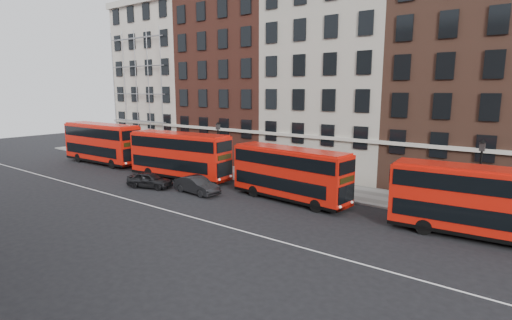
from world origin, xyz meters
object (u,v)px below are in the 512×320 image
Objects in this scene: car_front at (197,185)px; bus_c at (290,173)px; bus_a at (102,142)px; bus_b at (179,155)px; car_rear at (150,180)px; bus_d at (482,201)px.

bus_c is at bearing -64.35° from car_front.
bus_a is 1.11× the size of bus_c.
bus_a is 1.03× the size of bus_b.
car_front is (-7.33, -2.84, -1.52)m from bus_c.
car_rear is (0.52, -3.97, -1.71)m from bus_b.
bus_c reaches higher than car_front.
bus_a is 1.10× the size of bus_d.
bus_d is 2.47× the size of car_rear.
bus_c is at bearing -1.49° from bus_a.
bus_c is 2.44× the size of car_rear.
bus_b is 2.63× the size of car_rear.
bus_a is 14.52m from car_rear.
bus_d reaches higher than car_front.
bus_b is at bearing -10.23° from car_rear.
bus_b is 1.07× the size of bus_d.
bus_b reaches higher than bus_c.
bus_d is at bearing -1.50° from bus_a.
car_front is at bearing -153.55° from bus_c.
bus_d is (25.75, 0.00, -0.14)m from bus_b.
bus_c is at bearing -5.83° from bus_b.
bus_b reaches higher than bus_d.
bus_d is at bearing -5.86° from bus_b.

